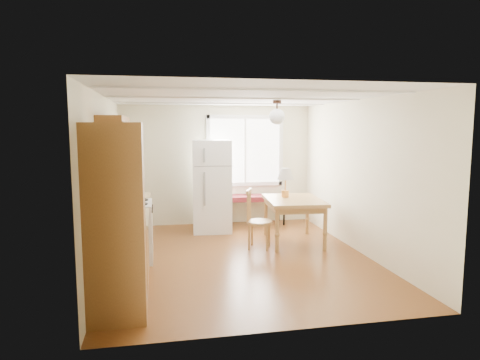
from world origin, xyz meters
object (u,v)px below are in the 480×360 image
object	(u,v)px
dining_table	(294,205)
chair	(254,215)
refrigerator	(212,186)
bench	(256,198)

from	to	relation	value
dining_table	chair	xyz separation A→B (m)	(-0.77, -0.20, -0.11)
refrigerator	dining_table	size ratio (longest dim) A/B	1.34
bench	chair	distance (m)	1.79
bench	chair	xyz separation A→B (m)	(-0.44, -1.73, 0.02)
refrigerator	chair	bearing A→B (deg)	-63.59
dining_table	refrigerator	bearing A→B (deg)	143.52
chair	bench	bearing A→B (deg)	97.49
refrigerator	bench	size ratio (longest dim) A/B	1.29
refrigerator	dining_table	distance (m)	1.76
refrigerator	chair	world-z (taller)	refrigerator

